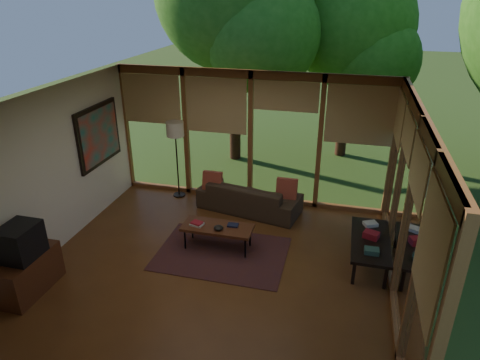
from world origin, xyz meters
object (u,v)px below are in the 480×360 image
(coffee_table, at_px, (217,228))
(media_cabinet, at_px, (27,273))
(side_console, at_px, (370,242))
(television, at_px, (20,242))
(floor_lamp, at_px, (175,133))
(sofa, at_px, (249,197))

(coffee_table, bearing_deg, media_cabinet, -142.93)
(coffee_table, bearing_deg, side_console, 3.83)
(side_console, bearing_deg, television, -158.05)
(media_cabinet, distance_m, floor_lamp, 3.81)
(media_cabinet, height_order, side_console, media_cabinet)
(side_console, bearing_deg, sofa, 150.39)
(coffee_table, bearing_deg, floor_lamp, 129.13)
(television, xyz_separation_m, coffee_table, (2.34, 1.79, -0.46))
(sofa, relative_size, floor_lamp, 1.23)
(sofa, distance_m, television, 4.18)
(media_cabinet, distance_m, side_console, 5.25)
(floor_lamp, bearing_deg, media_cabinet, -105.16)
(media_cabinet, xyz_separation_m, side_console, (4.87, 1.95, 0.11))
(sofa, height_order, floor_lamp, floor_lamp)
(television, distance_m, side_console, 5.25)
(media_cabinet, bearing_deg, side_console, 21.87)
(television, xyz_separation_m, floor_lamp, (0.93, 3.52, 0.56))
(floor_lamp, xyz_separation_m, side_console, (3.92, -1.57, -1.00))
(sofa, bearing_deg, television, 62.74)
(floor_lamp, height_order, coffee_table, floor_lamp)
(floor_lamp, bearing_deg, sofa, -9.16)
(floor_lamp, relative_size, coffee_table, 1.38)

